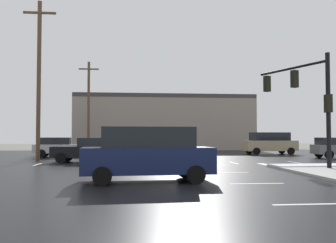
# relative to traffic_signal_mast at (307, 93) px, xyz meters

# --- Properties ---
(ground_plane) EXTENTS (120.00, 120.00, 0.00)m
(ground_plane) POSITION_rel_traffic_signal_mast_xyz_m (-4.82, 4.13, -3.99)
(ground_plane) COLOR slate
(road_asphalt) EXTENTS (44.00, 44.00, 0.02)m
(road_asphalt) POSITION_rel_traffic_signal_mast_xyz_m (-4.82, 4.13, -3.98)
(road_asphalt) COLOR black
(road_asphalt) RESTS_ON ground_plane
(snow_strip_curbside) EXTENTS (4.00, 1.60, 0.06)m
(snow_strip_curbside) POSITION_rel_traffic_signal_mast_xyz_m (0.18, 0.13, -3.82)
(snow_strip_curbside) COLOR white
(snow_strip_curbside) RESTS_ON sidewalk_corner
(lane_markings) EXTENTS (36.15, 36.15, 0.01)m
(lane_markings) POSITION_rel_traffic_signal_mast_xyz_m (-3.61, 2.75, -3.96)
(lane_markings) COLOR silver
(lane_markings) RESTS_ON road_asphalt
(traffic_signal_mast) EXTENTS (1.99, 4.67, 5.75)m
(traffic_signal_mast) POSITION_rel_traffic_signal_mast_xyz_m (0.00, 0.00, 0.00)
(traffic_signal_mast) COLOR black
(traffic_signal_mast) RESTS_ON sidewalk_corner
(strip_building_background) EXTENTS (21.78, 8.00, 6.75)m
(strip_building_background) POSITION_rel_traffic_signal_mast_xyz_m (-5.09, 28.36, -0.61)
(strip_building_background) COLOR gray
(strip_building_background) RESTS_ON ground_plane
(suv_tan) EXTENTS (4.88, 2.27, 2.03)m
(suv_tan) POSITION_rel_traffic_signal_mast_xyz_m (3.62, 14.70, -2.90)
(suv_tan) COLOR tan
(suv_tan) RESTS_ON road_asphalt
(sedan_black) EXTENTS (4.63, 2.28, 1.58)m
(sedan_black) POSITION_rel_traffic_signal_mast_xyz_m (-11.84, 5.66, -3.13)
(sedan_black) COLOR black
(sedan_black) RESTS_ON road_asphalt
(sedan_green) EXTENTS (4.61, 2.20, 1.58)m
(sedan_green) POSITION_rel_traffic_signal_mast_xyz_m (-9.88, 11.62, -3.13)
(sedan_green) COLOR #195933
(sedan_green) RESTS_ON road_asphalt
(sedan_red) EXTENTS (2.22, 4.61, 1.58)m
(sedan_red) POSITION_rel_traffic_signal_mast_xyz_m (-11.00, 15.44, -3.13)
(sedan_red) COLOR #B21919
(sedan_red) RESTS_ON road_asphalt
(suv_navy) EXTENTS (4.92, 2.37, 2.03)m
(suv_navy) POSITION_rel_traffic_signal_mast_xyz_m (-8.67, -4.89, -2.90)
(suv_navy) COLOR #141E47
(suv_navy) RESTS_ON road_asphalt
(sedan_silver) EXTENTS (4.62, 2.23, 1.58)m
(sedan_silver) POSITION_rel_traffic_signal_mast_xyz_m (-14.89, 11.90, -3.13)
(sedan_silver) COLOR #B7BABF
(sedan_silver) RESTS_ON road_asphalt
(utility_pole_far) EXTENTS (2.20, 0.28, 10.98)m
(utility_pole_far) POSITION_rel_traffic_signal_mast_xyz_m (-15.54, 7.14, 1.73)
(utility_pole_far) COLOR brown
(utility_pole_far) RESTS_ON ground_plane
(utility_pole_distant) EXTENTS (2.20, 0.28, 9.97)m
(utility_pole_distant) POSITION_rel_traffic_signal_mast_xyz_m (-13.95, 22.88, 1.22)
(utility_pole_distant) COLOR brown
(utility_pole_distant) RESTS_ON ground_plane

